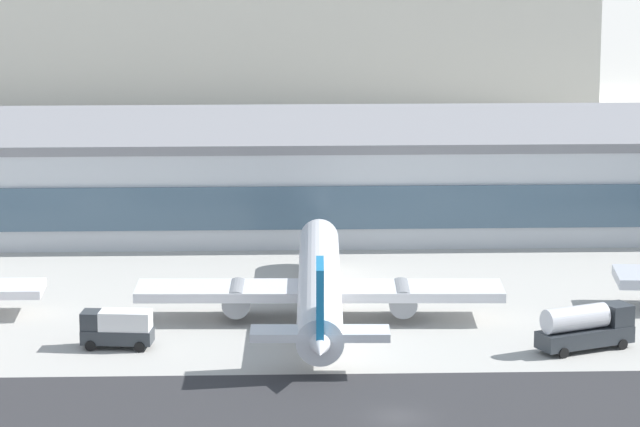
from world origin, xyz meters
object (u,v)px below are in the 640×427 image
Objects in this scene: terminal_building at (325,172)px; service_box_truck_0 at (117,327)px; service_fuel_truck_1 at (585,327)px; airliner_blue_tail_gate_1 at (320,290)px.

service_box_truck_0 is at bearing -110.99° from terminal_building.
service_fuel_truck_1 is at bearing -176.23° from service_box_truck_0.
service_box_truck_0 is at bearing 152.95° from service_fuel_truck_1.
service_fuel_truck_1 reaches higher than service_box_truck_0.
airliner_blue_tail_gate_1 reaches higher than service_box_truck_0.
terminal_building is 43.61m from airliner_blue_tail_gate_1.
terminal_building is at bearing -104.17° from service_box_truck_0.
airliner_blue_tail_gate_1 is at bearing -148.92° from service_box_truck_0.
airliner_blue_tail_gate_1 is (-2.22, -43.47, -2.66)m from terminal_building.
airliner_blue_tail_gate_1 reaches higher than service_fuel_truck_1.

